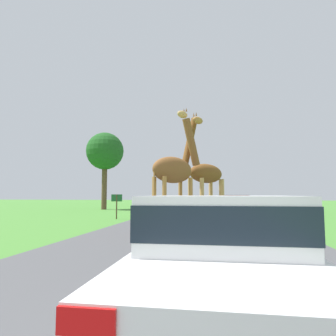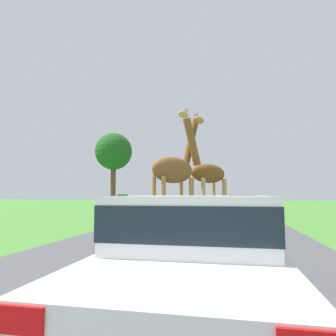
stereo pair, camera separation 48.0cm
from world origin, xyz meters
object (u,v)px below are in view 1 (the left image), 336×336
at_px(car_lead_maroon, 221,255).
at_px(car_far_ahead, 160,205).
at_px(tree_centre_back, 105,152).
at_px(sign_post, 117,202).
at_px(car_queue_left, 235,205).
at_px(car_queue_right, 199,202).
at_px(giraffe_near_road, 176,170).
at_px(giraffe_companion, 204,175).

distance_m(car_lead_maroon, car_far_ahead, 19.14).
relative_size(tree_centre_back, sign_post, 5.17).
bearing_deg(car_queue_left, car_queue_right, 108.08).
xyz_separation_m(giraffe_near_road, car_queue_right, (-0.14, 18.72, -1.65)).
xyz_separation_m(giraffe_near_road, sign_post, (-4.62, 6.97, -1.36)).
bearing_deg(car_lead_maroon, car_queue_left, 85.58).
height_order(giraffe_near_road, car_queue_left, giraffe_near_road).
xyz_separation_m(giraffe_companion, sign_post, (-5.64, 4.98, -1.31)).
bearing_deg(car_lead_maroon, car_far_ahead, 102.69).
height_order(giraffe_near_road, car_far_ahead, giraffe_near_road).
height_order(car_queue_right, tree_centre_back, tree_centre_back).
xyz_separation_m(giraffe_near_road, car_far_ahead, (-2.70, 11.34, -1.69)).
distance_m(giraffe_near_road, car_queue_right, 18.79).
relative_size(giraffe_companion, car_queue_right, 1.11).
xyz_separation_m(car_lead_maroon, sign_post, (-6.13, 14.30, 0.27)).
bearing_deg(giraffe_companion, tree_centre_back, -21.21).
relative_size(giraffe_companion, sign_post, 3.33).
xyz_separation_m(car_queue_right, sign_post, (-4.48, -11.75, 0.29)).
bearing_deg(tree_centre_back, giraffe_companion, -56.42).
distance_m(car_lead_maroon, sign_post, 15.56).
bearing_deg(giraffe_near_road, car_far_ahead, 142.09).
xyz_separation_m(giraffe_near_road, giraffe_companion, (1.02, 2.00, -0.05)).
distance_m(giraffe_companion, car_queue_left, 8.02).
xyz_separation_m(car_queue_right, tree_centre_back, (-9.58, -0.56, 5.13)).
bearing_deg(tree_centre_back, car_lead_maroon, -66.23).
bearing_deg(giraffe_near_road, car_lead_maroon, -39.62).
xyz_separation_m(car_lead_maroon, tree_centre_back, (-11.23, 25.49, 5.11)).
bearing_deg(car_queue_left, tree_centre_back, 145.83).
distance_m(giraffe_companion, car_far_ahead, 10.19).
distance_m(giraffe_companion, sign_post, 7.63).
xyz_separation_m(car_far_ahead, tree_centre_back, (-7.02, 6.82, 5.17)).
bearing_deg(car_far_ahead, giraffe_companion, -68.34).
xyz_separation_m(giraffe_companion, car_queue_right, (-1.15, 16.72, -1.61)).
height_order(giraffe_companion, tree_centre_back, tree_centre_back).
xyz_separation_m(giraffe_near_road, car_lead_maroon, (1.51, -7.33, -1.63)).
distance_m(car_lead_maroon, tree_centre_back, 28.32).
bearing_deg(tree_centre_back, car_queue_right, 3.33).
height_order(car_lead_maroon, sign_post, sign_post).
distance_m(car_queue_left, car_far_ahead, 5.77).
bearing_deg(car_lead_maroon, tree_centre_back, 113.77).
xyz_separation_m(giraffe_near_road, car_queue_left, (2.82, 9.65, -1.63)).
distance_m(giraffe_near_road, sign_post, 8.47).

